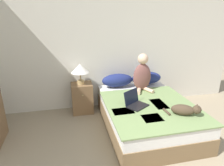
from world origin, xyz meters
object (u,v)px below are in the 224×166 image
(bed, at_px, (146,114))
(cat_tabby, at_px, (185,110))
(nightstand, at_px, (82,98))
(pillow_near, at_px, (117,80))
(person_sitting, at_px, (142,75))
(table_lamp, at_px, (80,69))
(pillow_far, at_px, (146,78))
(laptop_open, at_px, (135,103))

(bed, relative_size, cat_tabby, 4.38)
(bed, bearing_deg, cat_tabby, -58.24)
(cat_tabby, relative_size, nightstand, 0.75)
(pillow_near, relative_size, person_sitting, 0.88)
(person_sitting, relative_size, cat_tabby, 1.59)
(pillow_near, height_order, nightstand, pillow_near)
(cat_tabby, relative_size, table_lamp, 1.13)
(person_sitting, distance_m, nightstand, 1.26)
(bed, bearing_deg, pillow_far, 68.86)
(laptop_open, bearing_deg, pillow_near, 61.01)
(person_sitting, height_order, cat_tabby, person_sitting)
(person_sitting, relative_size, laptop_open, 1.68)
(person_sitting, relative_size, nightstand, 1.19)
(bed, xyz_separation_m, pillow_near, (-0.31, 0.80, 0.37))
(pillow_far, distance_m, laptop_open, 1.08)
(person_sitting, bearing_deg, bed, -100.61)
(nightstand, distance_m, table_lamp, 0.59)
(laptop_open, relative_size, table_lamp, 1.07)
(table_lamp, bearing_deg, cat_tabby, -44.55)
(laptop_open, xyz_separation_m, nightstand, (-0.78, 0.92, -0.24))
(pillow_near, relative_size, pillow_far, 1.00)
(bed, xyz_separation_m, cat_tabby, (0.35, -0.57, 0.33))
(person_sitting, bearing_deg, pillow_near, 143.44)
(person_sitting, xyz_separation_m, table_lamp, (-1.13, 0.29, 0.09))
(pillow_far, bearing_deg, nightstand, -179.89)
(nightstand, relative_size, table_lamp, 1.51)
(pillow_far, distance_m, person_sitting, 0.41)
(pillow_near, bearing_deg, pillow_far, 0.00)
(bed, bearing_deg, laptop_open, -153.70)
(nightstand, bearing_deg, pillow_far, 0.11)
(person_sitting, xyz_separation_m, cat_tabby, (0.26, -1.07, -0.22))
(nightstand, height_order, table_lamp, table_lamp)
(pillow_far, bearing_deg, person_sitting, -125.80)
(person_sitting, distance_m, laptop_open, 0.75)
(bed, bearing_deg, pillow_near, 111.11)
(laptop_open, bearing_deg, bed, -6.57)
(pillow_near, distance_m, person_sitting, 0.53)
(pillow_far, height_order, cat_tabby, pillow_far)
(bed, xyz_separation_m, laptop_open, (-0.25, -0.12, 0.30))
(bed, relative_size, table_lamp, 4.94)
(cat_tabby, bearing_deg, pillow_far, 119.96)
(pillow_far, distance_m, cat_tabby, 1.37)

